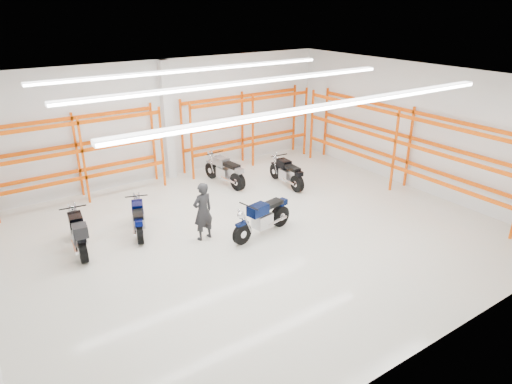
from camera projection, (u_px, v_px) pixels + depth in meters
ground at (253, 234)px, 13.68m from camera, size 14.00×14.00×0.00m
room_shell at (252, 127)px, 12.42m from camera, size 14.02×12.02×4.51m
motorcycle_main at (264, 217)px, 13.51m from camera, size 2.26×0.79×1.12m
motorcycle_back_a at (79, 234)px, 12.46m from camera, size 0.76×2.31×1.18m
motorcycle_back_b at (139, 219)px, 13.52m from camera, size 0.92×1.97×1.00m
motorcycle_back_c at (226, 172)px, 17.10m from camera, size 0.76×2.31×1.13m
motorcycle_back_d at (287, 174)px, 17.02m from camera, size 0.71×2.15×1.06m
standing_man at (203, 211)px, 13.07m from camera, size 0.69×0.50×1.75m
structural_column at (167, 121)px, 17.24m from camera, size 0.32×0.32×4.50m
pallet_racking_back_left at (79, 150)px, 15.40m from camera, size 5.67×0.87×3.00m
pallet_racking_back_right at (247, 122)px, 18.92m from camera, size 5.67×0.87×3.00m
pallet_racking_side at (403, 141)px, 16.33m from camera, size 0.87×9.07×3.00m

